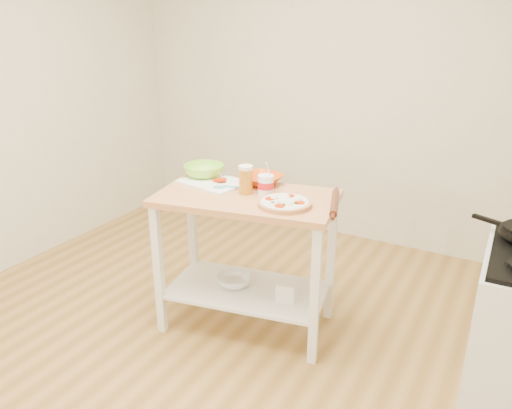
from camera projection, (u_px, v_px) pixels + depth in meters
The scene contains 13 objects.
room_shell at pixel (176, 139), 2.40m from camera, with size 4.04×4.54×2.74m.
prep_island at pixel (247, 234), 3.07m from camera, with size 1.16×0.78×0.90m.
pizza at pixel (285, 203), 2.82m from camera, with size 0.31×0.31×0.05m.
cutting_board at pixel (214, 181), 3.20m from camera, with size 0.45×0.37×0.04m.
spatula at pixel (225, 187), 3.08m from camera, with size 0.14×0.09×0.01m.
knife at pixel (208, 174), 3.32m from camera, with size 0.26×0.10×0.01m.
orange_bowl at pixel (261, 179), 3.17m from camera, with size 0.26×0.26×0.06m, color #D44A0F.
green_bowl at pixel (204, 171), 3.30m from camera, with size 0.27×0.27×0.08m, color #8CDE36.
beer_pint at pixel (246, 180), 2.98m from camera, with size 0.09×0.09×0.17m.
yogurt_tub at pixel (266, 185), 2.98m from camera, with size 0.10×0.10×0.21m.
rolling_pin at pixel (335, 203), 2.80m from camera, with size 0.04×0.04×0.37m, color #582514.
shelf_glass_bowl at pixel (234, 281), 3.23m from camera, with size 0.22×0.22×0.07m, color silver.
shelf_bin at pixel (287, 291), 3.07m from camera, with size 0.12×0.12×0.12m, color white.
Camera 1 is at (1.50, -1.86, 1.91)m, focal length 35.00 mm.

